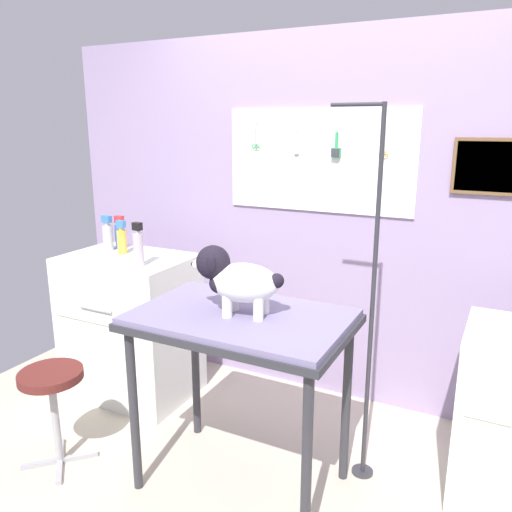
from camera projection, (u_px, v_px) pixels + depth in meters
name	position (u px, v px, depth m)	size (l,w,h in m)	color
rear_wall_panel	(338.00, 221.00, 3.19)	(4.00, 0.11, 2.30)	#9883A9
grooming_table	(241.00, 333.00, 2.37)	(1.00, 0.65, 0.90)	#2D2D33
grooming_arm	(370.00, 315.00, 2.43)	(0.29, 0.11, 1.84)	#2D2D33
dog	(235.00, 279.00, 2.30)	(0.43, 0.25, 0.32)	white
counter_left	(131.00, 325.00, 3.35)	(0.80, 0.58, 0.94)	silver
stool	(52.00, 389.00, 2.61)	(0.32, 0.32, 0.53)	#9E9EA3
conditioner_bottle	(108.00, 236.00, 3.36)	(0.07, 0.07, 0.23)	#B4B3B7
spray_bottle_tall	(122.00, 240.00, 3.28)	(0.06, 0.06, 0.22)	gold
spray_bottle_short	(138.00, 247.00, 2.98)	(0.06, 0.06, 0.26)	#B9ADB5
shampoo_bottle	(120.00, 235.00, 3.41)	(0.07, 0.07, 0.22)	#3466B4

